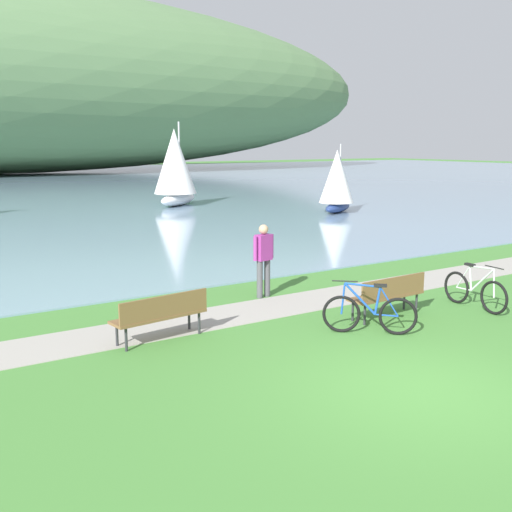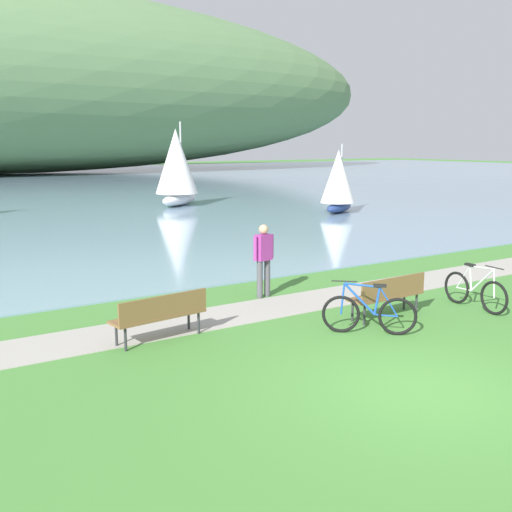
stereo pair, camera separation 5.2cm
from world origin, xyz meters
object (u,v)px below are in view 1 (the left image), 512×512
Objects in this scene: park_bench_further_along at (161,313)px; person_at_shoreline at (264,256)px; sailboat_far_off at (337,181)px; park_bench_near_camera at (389,293)px; bicycle_leaning_near_bench at (475,291)px; bicycle_beside_path at (369,313)px; sailboat_toward_hillside at (175,166)px.

park_bench_further_along is 1.08× the size of person_at_shoreline.
sailboat_far_off is (12.67, 12.23, 0.69)m from person_at_shoreline.
park_bench_further_along is at bearing -153.61° from person_at_shoreline.
bicycle_leaning_near_bench reaches higher than park_bench_near_camera.
bicycle_beside_path is at bearing -128.76° from sailboat_far_off.
park_bench_near_camera is 2.15m from bicycle_leaning_near_bench.
sailboat_far_off reaches higher than bicycle_leaning_near_bench.
person_at_shoreline is at bearing -110.29° from sailboat_toward_hillside.
park_bench_near_camera is 1.03× the size of bicycle_leaning_near_bench.
sailboat_toward_hillside is at bearing 80.07° from bicycle_leaning_near_bench.
person_at_shoreline is (-0.12, 3.40, 0.58)m from bicycle_beside_path.
park_bench_near_camera is at bearing -14.46° from park_bench_further_along.
bicycle_beside_path is (-3.16, -0.06, 0.00)m from bicycle_leaning_near_bench.
sailboat_far_off is (16.00, 13.88, 1.15)m from park_bench_further_along.
sailboat_toward_hillside reaches higher than sailboat_far_off.
sailboat_toward_hillside is at bearing 72.75° from bicycle_beside_path.
person_at_shoreline is at bearing 113.03° from park_bench_near_camera.
park_bench_further_along is 21.21m from sailboat_far_off.
park_bench_further_along is 1.04× the size of bicycle_leaning_near_bench.
sailboat_far_off is at bearing 52.70° from park_bench_near_camera.
sailboat_toward_hillside is at bearing 69.71° from person_at_shoreline.
person_at_shoreline is 0.36× the size of sailboat_toward_hillside.
person_at_shoreline reaches higher than bicycle_leaning_near_bench.
park_bench_near_camera is 0.53× the size of sailboat_far_off.
person_at_shoreline is 17.62m from sailboat_far_off.
bicycle_beside_path is 24.44m from sailboat_toward_hillside.
park_bench_near_camera is 18.95m from sailboat_far_off.
sailboat_far_off is at bearing 58.92° from bicycle_leaning_near_bench.
park_bench_near_camera is at bearing -66.97° from person_at_shoreline.
sailboat_toward_hillside is (10.68, 21.53, 1.73)m from park_bench_further_along.
park_bench_near_camera is 3.10m from person_at_shoreline.
bicycle_beside_path reaches higher than park_bench_further_along.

